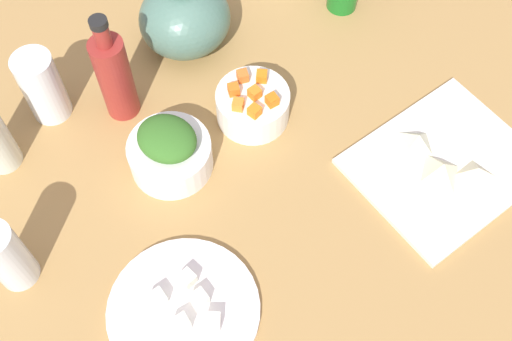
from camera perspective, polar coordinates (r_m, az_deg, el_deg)
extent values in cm
cube|color=#A77F47|center=(104.51, 0.00, -1.80)|extent=(190.00, 190.00, 3.00)
cube|color=silver|center=(109.11, 16.59, 0.45)|extent=(28.86, 24.07, 1.00)
cylinder|color=white|center=(94.86, -6.55, -12.43)|extent=(22.45, 22.45, 1.20)
cylinder|color=white|center=(103.67, -7.72, 1.35)|extent=(13.60, 13.60, 5.82)
cylinder|color=white|center=(108.25, -0.29, 5.88)|extent=(12.57, 12.57, 5.93)
ellipsoid|color=#4D7464|center=(116.99, -6.44, 13.46)|extent=(16.63, 16.00, 12.91)
cylinder|color=maroon|center=(107.57, -12.59, 8.13)|extent=(5.70, 5.70, 16.56)
cylinder|color=maroon|center=(99.92, -13.73, 11.79)|extent=(2.56, 2.56, 4.07)
cylinder|color=black|center=(98.04, -14.06, 12.81)|extent=(2.85, 2.85, 1.20)
cylinder|color=white|center=(97.40, -21.65, -7.21)|extent=(5.91, 5.91, 13.28)
cylinder|color=white|center=(111.78, -18.73, 7.19)|extent=(6.72, 6.72, 13.43)
cube|color=orange|center=(104.14, 1.46, 6.37)|extent=(1.95, 1.95, 1.80)
cube|color=orange|center=(107.15, 0.52, 8.50)|extent=(2.54, 2.54, 1.80)
cube|color=orange|center=(102.82, -0.13, 5.39)|extent=(2.12, 2.12, 1.80)
cube|color=orange|center=(107.21, -1.22, 8.53)|extent=(2.34, 2.34, 1.80)
cube|color=orange|center=(105.00, -0.12, 7.02)|extent=(1.87, 1.87, 1.80)
cube|color=orange|center=(105.50, -2.03, 7.32)|extent=(2.36, 2.36, 1.80)
cube|color=orange|center=(103.62, -1.63, 5.97)|extent=(2.54, 2.54, 1.80)
ellipsoid|color=#346A24|center=(99.47, -8.05, 2.87)|extent=(10.92, 11.90, 4.20)
cube|color=white|center=(93.39, -5.13, -11.44)|extent=(2.21, 2.21, 2.20)
cube|color=white|center=(94.13, -8.87, -11.32)|extent=(2.25, 2.25, 2.20)
cube|color=white|center=(92.53, -6.76, -13.54)|extent=(2.43, 2.43, 2.20)
cube|color=white|center=(92.21, -3.93, -13.43)|extent=(3.09, 3.09, 2.20)
cube|color=white|center=(94.59, -6.23, -9.69)|extent=(2.50, 2.50, 2.20)
pyramid|color=beige|center=(108.39, 14.38, 2.71)|extent=(5.10, 5.65, 2.76)
pyramid|color=beige|center=(106.14, 16.43, 0.12)|extent=(6.39, 6.88, 3.12)
pyramid|color=beige|center=(108.01, 19.33, -0.12)|extent=(6.49, 6.41, 2.45)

